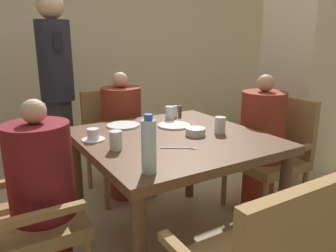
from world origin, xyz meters
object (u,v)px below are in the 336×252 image
object	(u,v)px
diner_in_far_chair	(122,135)
glass_tall_near	(170,113)
chair_right_side	(273,150)
water_bottle	(149,146)
chair_far_side	(116,138)
diner_in_right_chair	(261,145)
plate_main_right	(174,125)
glass_tall_far	(220,125)
chair_left_side	(15,214)
plate_main_left	(123,125)
glass_tall_mid	(116,140)
teacup_with_saucer	(93,136)
diner_in_left_chair	(43,197)
standing_host	(57,87)
bowl_small	(196,132)

from	to	relation	value
diner_in_far_chair	glass_tall_near	size ratio (longest dim) A/B	10.24
chair_right_side	water_bottle	xyz separation A→B (m)	(-1.30, -0.42, 0.38)
chair_far_side	diner_in_right_chair	bearing A→B (deg)	-49.90
diner_in_right_chair	plate_main_right	distance (m)	0.70
diner_in_right_chair	glass_tall_far	xyz separation A→B (m)	(-0.49, -0.10, 0.24)
chair_far_side	plate_main_right	bearing A→B (deg)	-80.17
chair_left_side	chair_right_side	world-z (taller)	same
diner_in_far_chair	plate_main_left	bearing A→B (deg)	-111.68
chair_right_side	plate_main_left	bearing A→B (deg)	161.39
chair_left_side	glass_tall_mid	world-z (taller)	chair_left_side
chair_right_side	teacup_with_saucer	distance (m)	1.40
diner_in_left_chair	plate_main_left	distance (m)	0.74
diner_in_left_chair	chair_right_side	world-z (taller)	diner_in_left_chair
plate_main_left	glass_tall_far	size ratio (longest dim) A/B	2.13
diner_in_far_chair	teacup_with_saucer	distance (m)	0.79
plate_main_right	glass_tall_near	bearing A→B (deg)	67.94
chair_left_side	standing_host	xyz separation A→B (m)	(0.54, 1.30, 0.42)
chair_left_side	bowl_small	size ratio (longest dim) A/B	7.25
chair_left_side	teacup_with_saucer	world-z (taller)	chair_left_side
chair_left_side	glass_tall_near	bearing A→B (deg)	17.10
diner_in_right_chair	standing_host	bearing A→B (deg)	131.58
chair_far_side	chair_left_side	bearing A→B (deg)	-134.76
diner_in_far_chair	plate_main_left	size ratio (longest dim) A/B	4.81
standing_host	glass_tall_near	world-z (taller)	standing_host
chair_far_side	standing_host	size ratio (longest dim) A/B	0.53
plate_main_left	water_bottle	distance (m)	0.83
chair_far_side	diner_in_far_chair	world-z (taller)	diner_in_far_chair
diner_in_left_chair	teacup_with_saucer	size ratio (longest dim) A/B	7.67
diner_in_right_chair	plate_main_right	xyz separation A→B (m)	(-0.65, 0.19, 0.20)
diner_in_far_chair	standing_host	bearing A→B (deg)	126.11
diner_in_right_chair	plate_main_right	bearing A→B (deg)	163.92
water_bottle	teacup_with_saucer	bearing A→B (deg)	95.49
plate_main_left	glass_tall_mid	size ratio (longest dim) A/B	2.13
chair_far_side	plate_main_left	bearing A→B (deg)	-106.67
bowl_small	glass_tall_near	size ratio (longest dim) A/B	1.18
plate_main_right	glass_tall_far	bearing A→B (deg)	-60.93
chair_left_side	diner_in_left_chair	size ratio (longest dim) A/B	0.85
water_bottle	glass_tall_near	size ratio (longest dim) A/B	2.58
glass_tall_near	glass_tall_far	bearing A→B (deg)	-77.42
chair_left_side	plate_main_left	distance (m)	0.87
standing_host	glass_tall_near	xyz separation A→B (m)	(0.56, -0.96, -0.11)
glass_tall_far	water_bottle	bearing A→B (deg)	-154.31
plate_main_left	plate_main_right	xyz separation A→B (m)	(0.29, -0.18, 0.00)
diner_in_left_chair	plate_main_left	world-z (taller)	diner_in_left_chair
plate_main_right	glass_tall_near	xyz separation A→B (m)	(0.06, 0.15, 0.05)
plate_main_left	glass_tall_far	xyz separation A→B (m)	(0.46, -0.47, 0.05)
chair_far_side	teacup_with_saucer	bearing A→B (deg)	-120.38
chair_left_side	chair_right_side	distance (m)	1.83
diner_in_far_chair	glass_tall_near	distance (m)	0.54
diner_in_right_chair	glass_tall_near	xyz separation A→B (m)	(-0.59, 0.34, 0.24)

